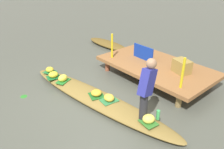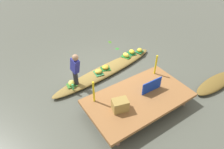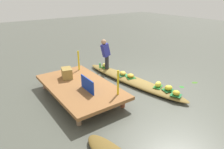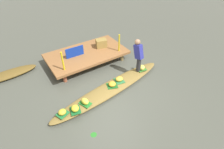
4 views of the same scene
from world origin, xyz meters
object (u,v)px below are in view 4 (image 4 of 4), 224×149
Objects in this scene: banana_bunch_4 at (62,112)px; vendor_person at (138,54)px; moored_boat at (8,74)px; water_bottle at (139,64)px; banana_bunch_2 at (85,101)px; market_banner at (75,52)px; banana_bunch_1 at (119,79)px; banana_bunch_0 at (142,67)px; banana_bunch_3 at (112,84)px; vendor_boat at (111,88)px; banana_bunch_5 at (75,108)px; produce_crate at (101,43)px.

vendor_person reaches higher than banana_bunch_4.
water_bottle is at bearing -30.66° from moored_boat.
banana_bunch_2 is 0.21× the size of vendor_person.
market_banner is at bearing 57.41° from banana_bunch_4.
banana_bunch_1 is 0.21× the size of vendor_person.
banana_bunch_3 is at bearing -173.94° from banana_bunch_0.
banana_bunch_3 reaches higher than vendor_boat.
banana_bunch_5 is at bearing -168.71° from vendor_person.
vendor_person reaches higher than banana_bunch_1.
banana_bunch_3 is 0.57× the size of produce_crate.
vendor_boat is 3.97m from moored_boat.
produce_crate is at bearing 50.00° from banana_bunch_2.
banana_bunch_1 is 2.25m from banana_bunch_4.
water_bottle is at bearing 14.37° from banana_bunch_1.
banana_bunch_0 reaches higher than banana_bunch_1.
produce_crate is at bearing 46.17° from banana_bunch_5.
vendor_person is (3.16, 0.48, 0.63)m from banana_bunch_4.
banana_bunch_5 is at bearing -166.98° from water_bottle.
banana_bunch_1 is 0.36× the size of market_banner.
banana_bunch_3 is (-1.46, -0.15, -0.02)m from banana_bunch_0.
banana_bunch_1 is 1.27× the size of water_bottle.
banana_bunch_0 reaches higher than vendor_boat.
banana_bunch_3 is at bearing -1.98° from vendor_boat.
vendor_boat is 1.85m from banana_bunch_4.
vendor_boat is 2.15m from market_banner.
water_bottle is 0.48× the size of produce_crate.
banana_bunch_1 is at bearing 12.97° from banana_bunch_3.
vendor_person is at bearing -33.39° from moored_boat.
banana_bunch_1 is 1.91m from banana_bunch_5.
banana_bunch_4 is 0.32× the size of market_banner.
banana_bunch_1 reaches higher than vendor_boat.
vendor_person is 1.97m from produce_crate.
banana_bunch_5 is 1.21× the size of water_bottle.
moored_boat is 4.94m from vendor_person.
banana_bunch_4 is at bearing -171.75° from banana_bunch_1.
water_bottle is 2.57m from market_banner.
vendor_boat is 1.61m from water_bottle.
produce_crate is (1.99, 2.37, 0.31)m from banana_bunch_2.
banana_bunch_1 is 0.37m from banana_bunch_3.
banana_bunch_5 reaches higher than banana_bunch_3.
market_banner is at bearing 111.32° from banana_bunch_1.
market_banner is at bearing -176.12° from produce_crate.
banana_bunch_5 reaches higher than banana_bunch_4.
banana_bunch_0 is at bearing 8.58° from banana_bunch_2.
banana_bunch_2 is at bearing -175.69° from vendor_boat.
water_bottle is (1.51, 0.38, 0.03)m from banana_bunch_3.
market_banner reaches higher than water_bottle.
moored_boat is at bearing 164.94° from market_banner.
banana_bunch_0 is at bearing -24.98° from vendor_person.
banana_bunch_5 is at bearing -167.26° from banana_bunch_2.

